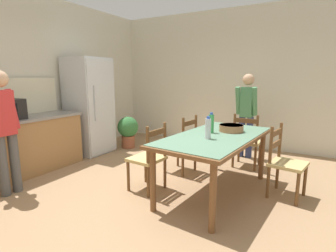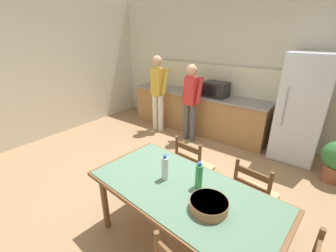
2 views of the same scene
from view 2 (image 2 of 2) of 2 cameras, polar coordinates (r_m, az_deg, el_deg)
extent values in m
plane|color=#9E7A56|center=(3.39, -0.70, -16.36)|extent=(8.32, 8.32, 0.00)
cube|color=beige|center=(5.05, 18.43, 13.83)|extent=(6.52, 0.12, 2.90)
cube|color=beige|center=(5.34, -30.58, 12.31)|extent=(0.12, 5.20, 2.90)
cube|color=#9E7042|center=(5.23, 7.20, 3.42)|extent=(3.16, 0.62, 0.84)
cube|color=gray|center=(5.10, 7.44, 8.11)|extent=(3.20, 0.66, 0.04)
cube|color=#B7BCC1|center=(5.47, 0.90, 9.35)|extent=(0.52, 0.38, 0.02)
cube|color=beige|center=(5.30, 9.33, 12.10)|extent=(3.16, 0.03, 0.60)
cube|color=silver|center=(4.47, 30.86, 3.73)|extent=(0.72, 0.68, 1.85)
cube|color=silver|center=(4.13, 30.20, 2.51)|extent=(0.69, 0.02, 1.78)
cylinder|color=#A5AAB2|center=(4.10, 27.47, 4.33)|extent=(0.02, 0.02, 0.65)
cube|color=black|center=(4.85, 11.98, 9.11)|extent=(0.50, 0.38, 0.30)
cube|color=black|center=(4.70, 10.38, 8.80)|extent=(0.30, 0.01, 0.19)
cube|color=tan|center=(5.06, 6.78, 10.35)|extent=(0.24, 0.16, 0.36)
cylinder|color=brown|center=(2.78, -15.77, -18.01)|extent=(0.07, 0.07, 0.73)
cylinder|color=brown|center=(3.12, -4.37, -12.02)|extent=(0.07, 0.07, 0.73)
cylinder|color=brown|center=(2.50, 26.42, -25.62)|extent=(0.07, 0.07, 0.73)
cube|color=brown|center=(2.23, 3.82, -16.10)|extent=(1.94, 1.09, 0.04)
cube|color=#567A60|center=(2.21, 3.83, -15.62)|extent=(1.86, 1.05, 0.01)
cylinder|color=silver|center=(2.26, -0.79, -10.72)|extent=(0.07, 0.07, 0.24)
cylinder|color=#2D51B2|center=(2.19, -0.81, -7.78)|extent=(0.04, 0.04, 0.03)
cylinder|color=green|center=(2.17, 7.85, -12.55)|extent=(0.07, 0.07, 0.24)
cylinder|color=#2D51B2|center=(2.10, 8.04, -9.54)|extent=(0.04, 0.04, 0.03)
cylinder|color=#9E6642|center=(2.00, 10.32, -19.13)|extent=(0.32, 0.32, 0.09)
cylinder|color=#9E6642|center=(1.97, 10.40, -18.37)|extent=(0.31, 0.31, 0.02)
cylinder|color=brown|center=(3.07, 25.13, -18.97)|extent=(0.04, 0.04, 0.41)
cylinder|color=brown|center=(3.15, 18.80, -16.61)|extent=(0.04, 0.04, 0.41)
cylinder|color=brown|center=(2.82, 22.52, -22.79)|extent=(0.04, 0.04, 0.41)
cylinder|color=brown|center=(2.91, 15.64, -20.01)|extent=(0.04, 0.04, 0.41)
cube|color=tan|center=(2.84, 21.17, -16.14)|extent=(0.47, 0.45, 0.04)
cylinder|color=brown|center=(2.52, 24.19, -15.07)|extent=(0.04, 0.04, 0.46)
cylinder|color=brown|center=(2.62, 16.76, -12.30)|extent=(0.04, 0.04, 0.46)
cube|color=brown|center=(2.49, 20.79, -11.29)|extent=(0.36, 0.07, 0.07)
cube|color=brown|center=(2.57, 20.31, -14.10)|extent=(0.36, 0.07, 0.07)
cylinder|color=brown|center=(3.30, 10.93, -13.60)|extent=(0.04, 0.04, 0.41)
cylinder|color=brown|center=(3.46, 5.77, -11.39)|extent=(0.04, 0.04, 0.41)
cylinder|color=brown|center=(3.07, 7.45, -16.55)|extent=(0.04, 0.04, 0.41)
cylinder|color=brown|center=(3.24, 2.08, -13.96)|extent=(0.04, 0.04, 0.41)
cube|color=tan|center=(3.13, 6.74, -10.51)|extent=(0.45, 0.44, 0.04)
cylinder|color=brown|center=(2.80, 7.95, -8.99)|extent=(0.04, 0.04, 0.46)
cylinder|color=brown|center=(2.98, 2.21, -6.63)|extent=(0.04, 0.04, 0.46)
cube|color=brown|center=(2.82, 5.07, -5.53)|extent=(0.36, 0.06, 0.07)
cube|color=brown|center=(2.89, 4.96, -8.17)|extent=(0.36, 0.06, 0.07)
cylinder|color=silver|center=(5.24, -3.27, 3.59)|extent=(0.13, 0.13, 0.84)
cylinder|color=silver|center=(5.15, -1.85, 3.23)|extent=(0.13, 0.13, 0.84)
cube|color=gold|center=(5.00, -2.71, 11.16)|extent=(0.24, 0.19, 0.59)
sphere|color=tan|center=(4.93, -2.81, 16.20)|extent=(0.22, 0.22, 0.22)
cylinder|color=gold|center=(5.15, -3.68, 11.77)|extent=(0.09, 0.23, 0.56)
cylinder|color=gold|center=(4.95, -0.71, 11.36)|extent=(0.09, 0.23, 0.56)
cylinder|color=#4C4C4C|center=(4.76, 4.70, 1.14)|extent=(0.12, 0.12, 0.78)
cylinder|color=#4C4C4C|center=(4.68, 6.30, 0.72)|extent=(0.12, 0.12, 0.78)
cube|color=red|center=(4.51, 5.81, 8.84)|extent=(0.22, 0.18, 0.55)
sphere|color=tan|center=(4.43, 6.03, 14.04)|extent=(0.21, 0.21, 0.21)
cylinder|color=red|center=(4.64, 4.59, 9.57)|extent=(0.09, 0.21, 0.53)
cylinder|color=red|center=(4.49, 7.95, 8.97)|extent=(0.09, 0.21, 0.53)
cylinder|color=brown|center=(4.35, 36.26, -9.66)|extent=(0.28, 0.28, 0.26)
camera|label=1|loc=(4.09, -47.23, 6.56)|focal=28.00mm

